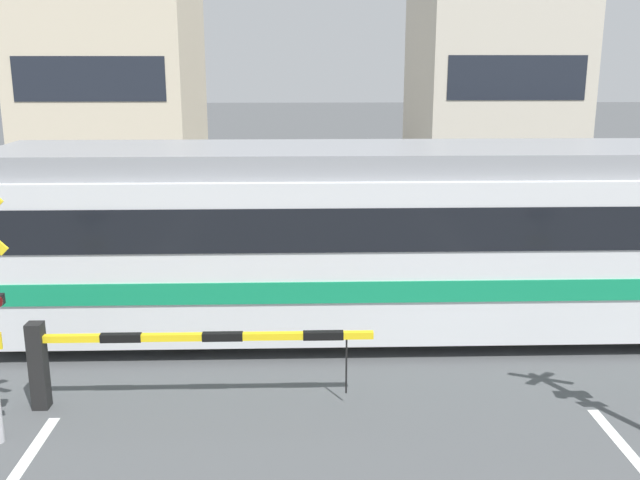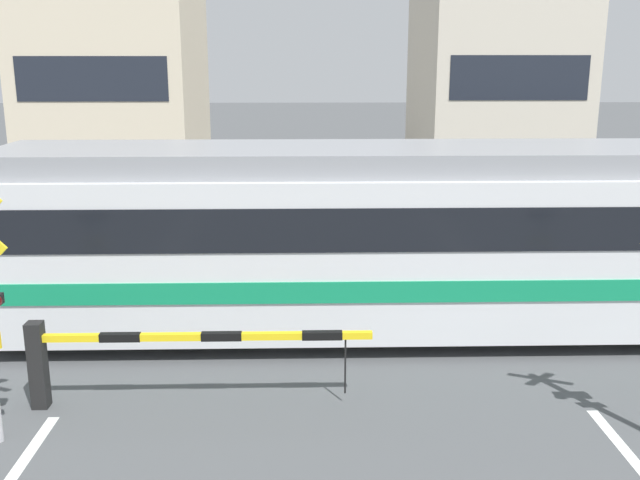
{
  "view_description": "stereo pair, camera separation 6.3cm",
  "coord_description": "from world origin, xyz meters",
  "px_view_note": "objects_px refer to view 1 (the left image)",
  "views": [
    {
      "loc": [
        -0.34,
        0.45,
        4.32
      ],
      "look_at": [
        0.0,
        11.31,
        1.6
      ],
      "focal_mm": 40.0,
      "sensor_mm": 36.0,
      "label": 1
    },
    {
      "loc": [
        -0.28,
        0.44,
        4.32
      ],
      "look_at": [
        0.0,
        11.31,
        1.6
      ],
      "focal_mm": 40.0,
      "sensor_mm": 36.0,
      "label": 2
    }
  ],
  "objects_px": {
    "crossing_barrier_near": "(130,351)",
    "pedestrian": "(322,208)",
    "commuter_train": "(622,232)",
    "crossing_barrier_far": "(435,239)"
  },
  "relations": [
    {
      "from": "commuter_train",
      "to": "crossing_barrier_far",
      "type": "xyz_separation_m",
      "value": [
        -2.43,
        3.07,
        -0.86
      ]
    },
    {
      "from": "commuter_train",
      "to": "crossing_barrier_far",
      "type": "bearing_deg",
      "value": 128.36
    },
    {
      "from": "crossing_barrier_near",
      "to": "crossing_barrier_far",
      "type": "bearing_deg",
      "value": 48.84
    },
    {
      "from": "pedestrian",
      "to": "crossing_barrier_near",
      "type": "bearing_deg",
      "value": -109.19
    },
    {
      "from": "crossing_barrier_far",
      "to": "commuter_train",
      "type": "bearing_deg",
      "value": -51.64
    },
    {
      "from": "crossing_barrier_near",
      "to": "crossing_barrier_far",
      "type": "distance_m",
      "value": 7.56
    },
    {
      "from": "commuter_train",
      "to": "crossing_barrier_near",
      "type": "distance_m",
      "value": 7.9
    },
    {
      "from": "crossing_barrier_far",
      "to": "pedestrian",
      "type": "bearing_deg",
      "value": 137.43
    },
    {
      "from": "crossing_barrier_near",
      "to": "pedestrian",
      "type": "xyz_separation_m",
      "value": [
        2.71,
        7.78,
        0.25
      ]
    },
    {
      "from": "commuter_train",
      "to": "pedestrian",
      "type": "bearing_deg",
      "value": 132.35
    }
  ]
}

